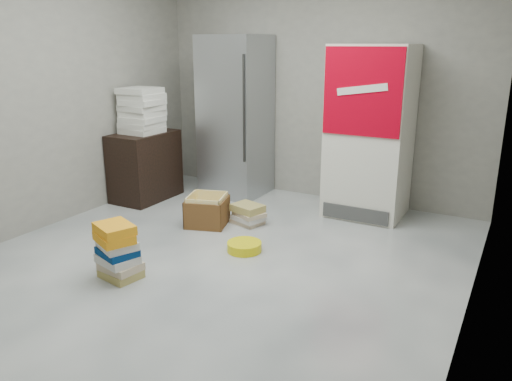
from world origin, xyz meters
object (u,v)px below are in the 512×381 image
object	(u,v)px
steel_fridge	(236,117)
cardboard_box	(207,212)
wood_shelf	(145,166)
phonebook_stack_main	(117,251)
coke_cooler	(370,132)

from	to	relation	value
steel_fridge	cardboard_box	xyz separation A→B (m)	(0.33, -1.14, -0.82)
steel_fridge	wood_shelf	world-z (taller)	steel_fridge
wood_shelf	phonebook_stack_main	world-z (taller)	wood_shelf
coke_cooler	wood_shelf	size ratio (longest dim) A/B	2.25
cardboard_box	steel_fridge	bearing A→B (deg)	88.22
steel_fridge	phonebook_stack_main	bearing A→B (deg)	-81.00
coke_cooler	wood_shelf	distance (m)	2.63
coke_cooler	phonebook_stack_main	size ratio (longest dim) A/B	3.94
wood_shelf	cardboard_box	distance (m)	1.25
coke_cooler	wood_shelf	xyz separation A→B (m)	(-2.48, -0.72, -0.50)
wood_shelf	phonebook_stack_main	distance (m)	2.15
coke_cooler	phonebook_stack_main	world-z (taller)	coke_cooler
coke_cooler	wood_shelf	world-z (taller)	coke_cooler
coke_cooler	cardboard_box	size ratio (longest dim) A/B	3.64
phonebook_stack_main	cardboard_box	bearing A→B (deg)	108.40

